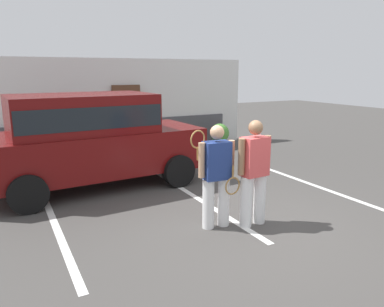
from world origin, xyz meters
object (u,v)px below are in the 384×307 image
(parked_suv, at_px, (90,136))
(potted_plant_by_porch, at_px, (220,135))
(tennis_player_woman, at_px, (254,172))
(tennis_player_man, at_px, (216,175))

(parked_suv, distance_m, potted_plant_by_porch, 5.27)
(tennis_player_woman, relative_size, potted_plant_by_porch, 2.14)
(potted_plant_by_porch, bearing_deg, parked_suv, -154.61)
(parked_suv, relative_size, potted_plant_by_porch, 5.68)
(tennis_player_man, relative_size, tennis_player_woman, 0.96)
(tennis_player_woman, xyz_separation_m, potted_plant_by_porch, (2.83, 5.58, -0.45))
(parked_suv, xyz_separation_m, tennis_player_woman, (1.88, -3.34, -0.23))
(parked_suv, relative_size, tennis_player_woman, 2.66)
(tennis_player_man, xyz_separation_m, potted_plant_by_porch, (3.42, 5.37, -0.43))
(parked_suv, height_order, potted_plant_by_porch, parked_suv)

